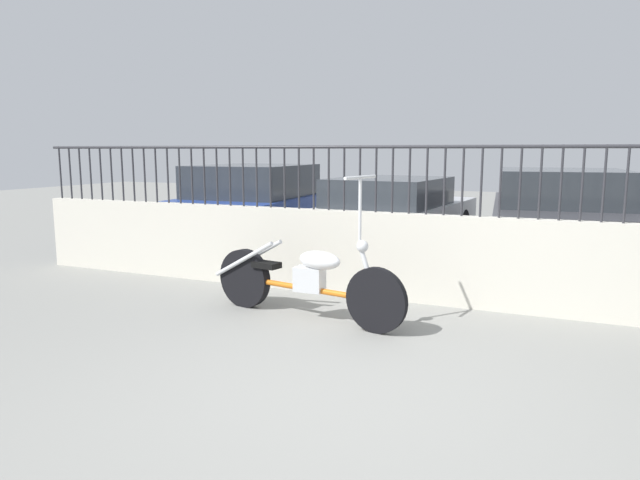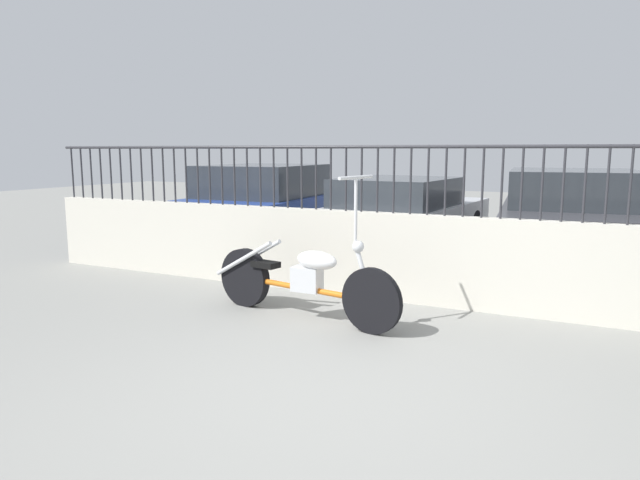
% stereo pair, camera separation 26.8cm
% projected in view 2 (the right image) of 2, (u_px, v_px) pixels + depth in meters
% --- Properties ---
extents(ground_plane, '(40.00, 40.00, 0.00)m').
position_uv_depth(ground_plane, '(333.00, 396.00, 3.84)').
color(ground_plane, gray).
extents(low_wall, '(10.86, 0.18, 0.96)m').
position_uv_depth(low_wall, '(434.00, 260.00, 6.06)').
color(low_wall, beige).
rests_on(low_wall, ground_plane).
extents(fence_railing, '(10.86, 0.04, 0.73)m').
position_uv_depth(fence_railing, '(437.00, 168.00, 5.91)').
color(fence_railing, '#2D2D33').
rests_on(fence_railing, low_wall).
extents(motorcycle_orange, '(2.21, 0.68, 1.42)m').
position_uv_depth(motorcycle_orange, '(295.00, 278.00, 5.63)').
color(motorcycle_orange, black).
rests_on(motorcycle_orange, ground_plane).
extents(car_blue, '(2.05, 4.40, 1.39)m').
position_uv_depth(car_blue, '(268.00, 205.00, 9.97)').
color(car_blue, black).
rests_on(car_blue, ground_plane).
extents(car_silver, '(2.03, 4.05, 1.22)m').
position_uv_depth(car_silver, '(401.00, 215.00, 8.94)').
color(car_silver, black).
rests_on(car_silver, ground_plane).
extents(car_dark_grey, '(2.15, 4.14, 1.38)m').
position_uv_depth(car_dark_grey, '(570.00, 220.00, 7.84)').
color(car_dark_grey, black).
rests_on(car_dark_grey, ground_plane).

